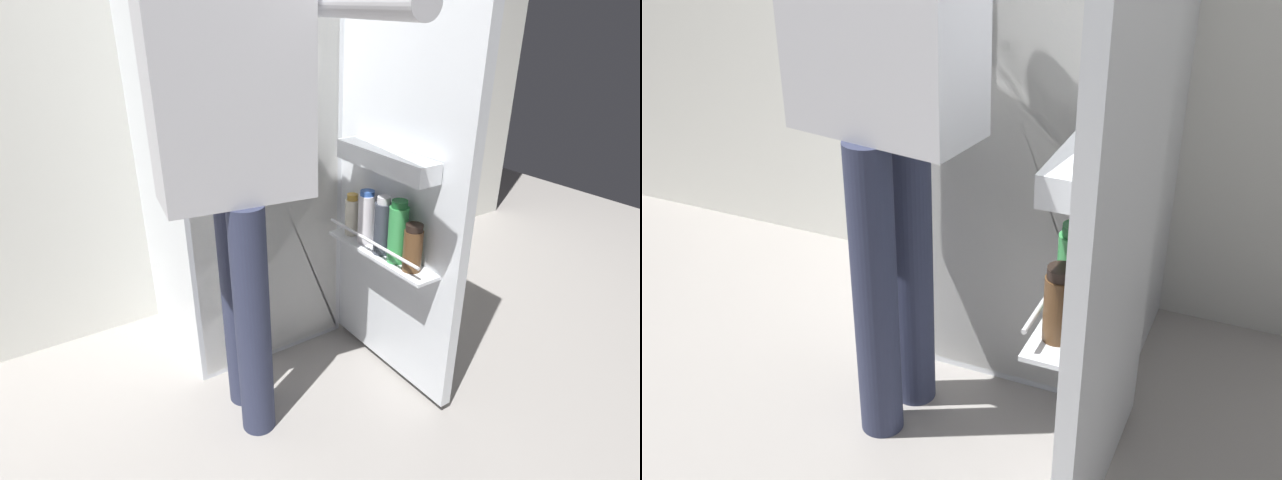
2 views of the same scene
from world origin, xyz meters
TOP-DOWN VIEW (x-y plane):
  - ground_plane at (0.00, 0.00)m, footprint 6.26×6.26m
  - kitchen_wall at (0.00, 0.90)m, footprint 4.40×0.10m
  - refrigerator at (0.03, 0.50)m, footprint 0.73×1.26m
  - person at (-0.24, -0.01)m, footprint 0.58×0.82m

SIDE VIEW (x-z plane):
  - ground_plane at x=0.00m, z-range 0.00..0.00m
  - refrigerator at x=0.03m, z-range 0.00..1.74m
  - person at x=-0.24m, z-range 0.19..1.92m
  - kitchen_wall at x=0.00m, z-range 0.00..2.62m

